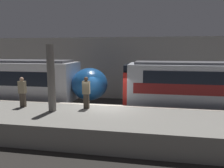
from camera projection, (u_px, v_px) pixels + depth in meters
name	position (u px, v px, depth m)	size (l,w,h in m)	color
ground_plane	(106.00, 122.00, 12.74)	(120.00, 120.00, 0.00)	#282623
platform	(97.00, 125.00, 10.70)	(40.00, 4.04, 1.06)	gray
station_rear_barrier	(121.00, 68.00, 18.49)	(50.00, 0.15, 5.21)	#9E998E
support_pillar_near	(51.00, 78.00, 11.03)	(0.39, 0.39, 3.40)	slate
person_waiting	(22.00, 91.00, 11.95)	(0.38, 0.24, 1.66)	#473D33
person_walking	(86.00, 92.00, 11.63)	(0.38, 0.24, 1.71)	#473D33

